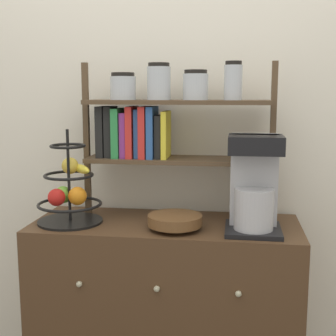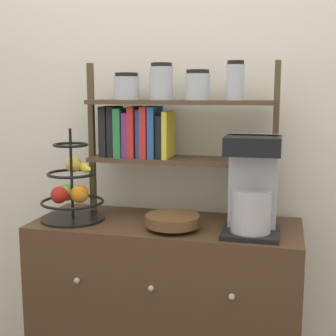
{
  "view_description": "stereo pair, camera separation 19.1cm",
  "coord_description": "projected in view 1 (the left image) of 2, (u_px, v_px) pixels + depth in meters",
  "views": [
    {
      "loc": [
        0.28,
        -1.65,
        1.43
      ],
      "look_at": [
        0.01,
        0.22,
        1.12
      ],
      "focal_mm": 50.0,
      "sensor_mm": 36.0,
      "label": 1
    },
    {
      "loc": [
        0.47,
        -1.61,
        1.43
      ],
      "look_at": [
        0.01,
        0.22,
        1.12
      ],
      "focal_mm": 50.0,
      "sensor_mm": 36.0,
      "label": 2
    }
  ],
  "objects": [
    {
      "name": "fruit_stand",
      "position": [
        69.0,
        192.0,
        1.94
      ],
      "size": [
        0.27,
        0.27,
        0.39
      ],
      "color": "black",
      "rests_on": "sideboard"
    },
    {
      "name": "sideboard",
      "position": [
        166.0,
        322.0,
        2.02
      ],
      "size": [
        1.11,
        0.45,
        0.89
      ],
      "color": "#4C331E",
      "rests_on": "ground_plane"
    },
    {
      "name": "shelf_hutch",
      "position": [
        157.0,
        120.0,
        1.99
      ],
      "size": [
        0.82,
        0.2,
        0.66
      ],
      "color": "brown",
      "rests_on": "sideboard"
    },
    {
      "name": "wall_back",
      "position": [
        174.0,
        120.0,
        2.14
      ],
      "size": [
        7.0,
        0.05,
        2.6
      ],
      "primitive_type": "cube",
      "color": "silver",
      "rests_on": "ground_plane"
    },
    {
      "name": "wooden_bowl",
      "position": [
        175.0,
        221.0,
        1.85
      ],
      "size": [
        0.22,
        0.22,
        0.06
      ],
      "color": "brown",
      "rests_on": "sideboard"
    },
    {
      "name": "coffee_maker",
      "position": [
        254.0,
        184.0,
        1.81
      ],
      "size": [
        0.22,
        0.22,
        0.38
      ],
      "color": "black",
      "rests_on": "sideboard"
    }
  ]
}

